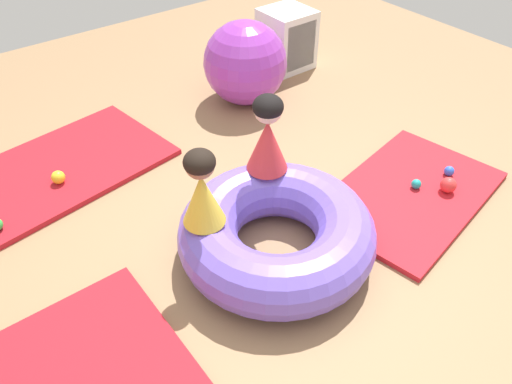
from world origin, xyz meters
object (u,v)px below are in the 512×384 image
at_px(play_ball_blue, 449,171).
at_px(play_ball_red, 448,185).
at_px(play_ball_yellow, 58,177).
at_px(child_in_yellow, 202,189).
at_px(storage_cube, 288,40).
at_px(exercise_ball_large, 245,63).
at_px(inflatable_cushion, 277,233).
at_px(child_in_red, 268,134).
at_px(play_ball_teal, 416,184).

bearing_deg(play_ball_blue, play_ball_red, -147.01).
bearing_deg(play_ball_blue, play_ball_yellow, 144.32).
bearing_deg(child_in_yellow, storage_cube, -99.42).
relative_size(child_in_yellow, play_ball_red, 4.28).
bearing_deg(storage_cube, play_ball_yellow, -169.46).
height_order(play_ball_red, exercise_ball_large, exercise_ball_large).
xyz_separation_m(play_ball_blue, exercise_ball_large, (-0.48, 1.80, 0.28)).
xyz_separation_m(play_ball_yellow, play_ball_red, (2.09, -1.72, 0.01)).
xyz_separation_m(play_ball_red, storage_cube, (0.41, 2.19, 0.19)).
relative_size(play_ball_red, storage_cube, 0.20).
distance_m(inflatable_cushion, play_ball_blue, 1.46).
relative_size(child_in_red, play_ball_blue, 7.08).
bearing_deg(play_ball_teal, child_in_yellow, 167.76).
xyz_separation_m(play_ball_yellow, storage_cube, (2.50, 0.46, 0.19)).
bearing_deg(child_in_red, exercise_ball_large, 44.06).
distance_m(play_ball_teal, play_ball_red, 0.21).
height_order(play_ball_blue, exercise_ball_large, exercise_ball_large).
relative_size(inflatable_cushion, play_ball_yellow, 12.36).
height_order(child_in_yellow, storage_cube, child_in_yellow).
xyz_separation_m(inflatable_cushion, child_in_yellow, (-0.37, 0.19, 0.41)).
bearing_deg(play_ball_teal, exercise_ball_large, 95.71).
xyz_separation_m(child_in_yellow, play_ball_teal, (1.51, -0.33, -0.51)).
distance_m(play_ball_red, storage_cube, 2.23).
height_order(exercise_ball_large, storage_cube, exercise_ball_large).
bearing_deg(child_in_red, inflatable_cushion, -134.96).
relative_size(child_in_red, play_ball_yellow, 5.37).
relative_size(inflatable_cushion, play_ball_red, 10.69).
height_order(inflatable_cushion, storage_cube, storage_cube).
relative_size(inflatable_cushion, play_ball_teal, 17.07).
relative_size(inflatable_cushion, play_ball_blue, 16.31).
height_order(inflatable_cushion, child_in_red, child_in_red).
distance_m(play_ball_blue, exercise_ball_large, 1.89).
height_order(child_in_red, child_in_yellow, child_in_red).
height_order(inflatable_cushion, play_ball_blue, inflatable_cushion).
xyz_separation_m(inflatable_cushion, play_ball_red, (1.29, -0.29, -0.08)).
xyz_separation_m(play_ball_red, play_ball_blue, (0.16, 0.11, -0.02)).
bearing_deg(child_in_yellow, child_in_red, -122.79).
bearing_deg(child_in_yellow, play_ball_teal, -151.29).
bearing_deg(inflatable_cushion, play_ball_yellow, 119.40).
bearing_deg(child_in_red, play_ball_yellow, 118.64).
relative_size(play_ball_yellow, storage_cube, 0.17).
bearing_deg(child_in_red, child_in_yellow, -178.51).
relative_size(inflatable_cushion, child_in_red, 2.30).
bearing_deg(play_ball_blue, child_in_red, 156.22).
xyz_separation_m(child_in_red, child_in_yellow, (-0.58, -0.17, -0.02)).
bearing_deg(inflatable_cushion, play_ball_teal, -6.89).
height_order(play_ball_blue, storage_cube, storage_cube).
bearing_deg(play_ball_yellow, play_ball_red, -39.48).
bearing_deg(child_in_yellow, exercise_ball_large, -92.23).
bearing_deg(storage_cube, child_in_red, -133.97).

